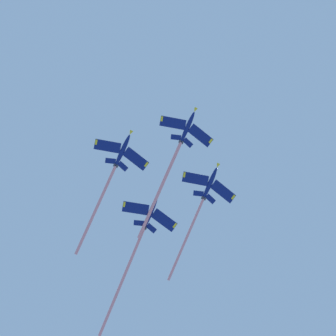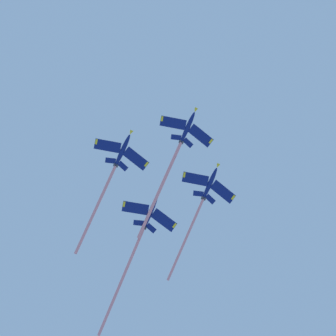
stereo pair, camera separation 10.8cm
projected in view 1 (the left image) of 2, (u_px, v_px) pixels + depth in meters
jet_lead at (175, 156)px, 173.65m from camera, size 19.76×47.42×13.30m
jet_left_wing at (203, 200)px, 172.92m from camera, size 19.78×41.67×12.34m
jet_right_wing at (112, 173)px, 171.03m from camera, size 19.75×44.07×11.86m
jet_slot at (139, 241)px, 170.39m from camera, size 19.99×49.30×13.96m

